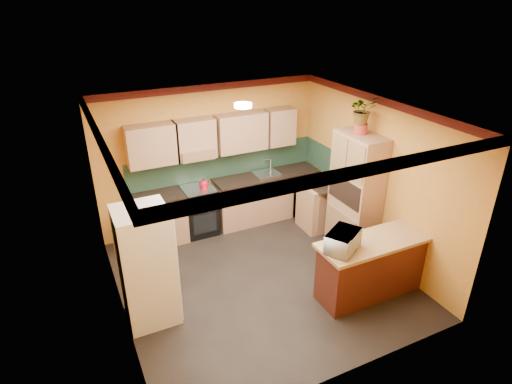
# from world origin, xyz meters

# --- Properties ---
(room_shell) EXTENTS (4.24, 4.24, 2.72)m
(room_shell) POSITION_xyz_m (0.02, 0.28, 2.09)
(room_shell) COLOR black
(room_shell) RESTS_ON ground
(base_cabinets_back) EXTENTS (3.65, 0.60, 0.88)m
(base_cabinets_back) POSITION_xyz_m (0.24, 1.80, 0.44)
(base_cabinets_back) COLOR tan
(base_cabinets_back) RESTS_ON ground
(countertop_back) EXTENTS (3.65, 0.62, 0.04)m
(countertop_back) POSITION_xyz_m (0.24, 1.80, 0.90)
(countertop_back) COLOR black
(countertop_back) RESTS_ON base_cabinets_back
(stove) EXTENTS (0.58, 0.58, 0.91)m
(stove) POSITION_xyz_m (-0.38, 1.80, 0.46)
(stove) COLOR black
(stove) RESTS_ON ground
(kettle) EXTENTS (0.20, 0.20, 0.18)m
(kettle) POSITION_xyz_m (-0.28, 1.75, 1.00)
(kettle) COLOR #B00B1E
(kettle) RESTS_ON stove
(sink) EXTENTS (0.48, 0.40, 0.03)m
(sink) POSITION_xyz_m (1.02, 1.80, 0.94)
(sink) COLOR silver
(sink) RESTS_ON countertop_back
(base_cabinets_right) EXTENTS (0.60, 0.80, 0.88)m
(base_cabinets_right) POSITION_xyz_m (1.80, 1.00, 0.44)
(base_cabinets_right) COLOR tan
(base_cabinets_right) RESTS_ON ground
(countertop_right) EXTENTS (0.62, 0.80, 0.04)m
(countertop_right) POSITION_xyz_m (1.80, 1.00, 0.90)
(countertop_right) COLOR black
(countertop_right) RESTS_ON base_cabinets_right
(fridge) EXTENTS (0.68, 0.66, 1.70)m
(fridge) POSITION_xyz_m (-1.75, -0.11, 0.85)
(fridge) COLOR white
(fridge) RESTS_ON ground
(pantry) EXTENTS (0.48, 0.90, 2.10)m
(pantry) POSITION_xyz_m (1.85, 0.14, 1.05)
(pantry) COLOR tan
(pantry) RESTS_ON ground
(fern_pot) EXTENTS (0.22, 0.22, 0.16)m
(fern_pot) POSITION_xyz_m (1.85, 0.19, 2.18)
(fern_pot) COLOR #A83628
(fern_pot) RESTS_ON pantry
(fern) EXTENTS (0.51, 0.47, 0.45)m
(fern) POSITION_xyz_m (1.85, 0.19, 2.49)
(fern) COLOR tan
(fern) RESTS_ON fern_pot
(breakfast_bar) EXTENTS (1.80, 0.55, 0.88)m
(breakfast_bar) POSITION_xyz_m (1.42, -1.02, 0.44)
(breakfast_bar) COLOR #4C1911
(breakfast_bar) RESTS_ON ground
(bar_top) EXTENTS (1.90, 0.65, 0.05)m
(bar_top) POSITION_xyz_m (1.42, -1.02, 0.91)
(bar_top) COLOR tan
(bar_top) RESTS_ON breakfast_bar
(microwave) EXTENTS (0.63, 0.57, 0.29)m
(microwave) POSITION_xyz_m (0.75, -1.02, 1.07)
(microwave) COLOR white
(microwave) RESTS_ON bar_top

